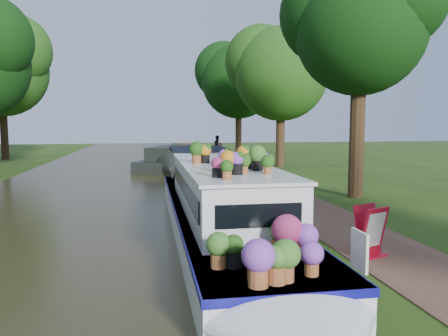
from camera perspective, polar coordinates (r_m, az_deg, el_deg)
ground at (r=13.29m, az=7.74°, el=-6.42°), size 100.00×100.00×0.00m
canal_water at (r=12.85m, az=-18.91°, el=-7.07°), size 10.00×100.00×0.02m
towpath at (r=13.69m, az=12.56°, el=-6.08°), size 2.20×100.00×0.03m
plant_boat at (r=10.34m, az=-0.21°, el=-5.08°), size 2.29×13.52×2.22m
tree_near_overhang at (r=17.67m, az=17.27°, el=17.98°), size 5.52×5.28×8.99m
tree_near_mid at (r=28.94m, az=7.40°, el=13.01°), size 6.90×6.60×9.40m
tree_near_far at (r=39.50m, az=1.88°, el=12.02°), size 7.59×7.26×10.30m
tree_far_d at (r=38.39m, az=-27.13°, el=12.09°), size 8.05×7.70×10.85m
second_boat at (r=26.57m, az=-7.19°, el=0.98°), size 4.39×7.76×1.41m
sandwich_board at (r=9.78m, az=18.61°, el=-8.09°), size 0.73×0.76×1.06m
pedestrian_pink at (r=28.82m, az=-0.57°, el=1.87°), size 0.66×0.56×1.55m
pedestrian_dark at (r=37.14m, az=-0.83°, el=2.93°), size 1.04×0.94×1.75m
verge_plant at (r=12.63m, az=6.07°, el=-5.94°), size 0.50×0.45×0.48m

